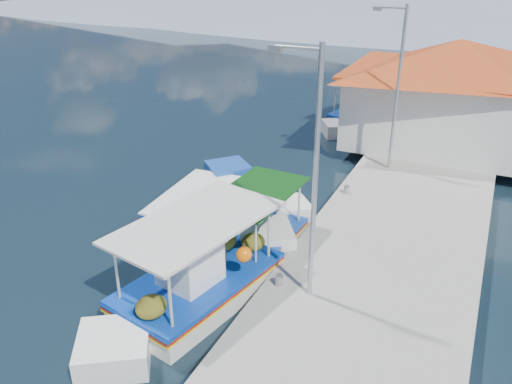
% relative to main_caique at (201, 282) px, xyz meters
% --- Properties ---
extents(ground, '(160.00, 160.00, 0.00)m').
position_rel_main_caique_xyz_m(ground, '(-1.92, -1.30, -0.49)').
color(ground, black).
rests_on(ground, ground).
extents(quay, '(5.00, 44.00, 0.50)m').
position_rel_main_caique_xyz_m(quay, '(3.98, 4.70, -0.24)').
color(quay, gray).
rests_on(quay, ground).
extents(bollards, '(0.20, 17.20, 0.30)m').
position_rel_main_caique_xyz_m(bollards, '(1.88, 3.95, 0.16)').
color(bollards, '#A5A8AD').
rests_on(bollards, quay).
extents(main_caique, '(3.25, 7.57, 2.54)m').
position_rel_main_caique_xyz_m(main_caique, '(0.00, 0.00, 0.00)').
color(main_caique, white).
rests_on(main_caique, ground).
extents(caique_green_canopy, '(2.02, 6.06, 2.27)m').
position_rel_main_caique_xyz_m(caique_green_canopy, '(0.40, 2.60, -0.15)').
color(caique_green_canopy, white).
rests_on(caique_green_canopy, ground).
extents(caique_blue_hull, '(2.31, 6.90, 1.23)m').
position_rel_main_caique_xyz_m(caique_blue_hull, '(-2.43, 3.97, -0.16)').
color(caique_blue_hull, '#19449B').
rests_on(caique_blue_hull, ground).
extents(caique_far, '(3.14, 6.85, 2.47)m').
position_rel_main_caique_xyz_m(caique_far, '(-0.10, 16.57, -0.03)').
color(caique_far, white).
rests_on(caique_far, ground).
extents(harbor_building, '(10.49, 10.49, 4.40)m').
position_rel_main_caique_xyz_m(harbor_building, '(4.27, 13.70, 2.29)').
color(harbor_building, white).
rests_on(harbor_building, quay).
extents(lamp_post_near, '(1.21, 0.14, 6.00)m').
position_rel_main_caique_xyz_m(lamp_post_near, '(2.58, 0.70, 3.36)').
color(lamp_post_near, '#A5A8AD').
rests_on(lamp_post_near, quay).
extents(lamp_post_far, '(1.21, 0.14, 6.00)m').
position_rel_main_caique_xyz_m(lamp_post_far, '(2.58, 9.70, 3.36)').
color(lamp_post_far, '#A5A8AD').
rests_on(lamp_post_far, quay).
extents(mountain_ridge, '(171.40, 96.00, 5.50)m').
position_rel_main_caique_xyz_m(mountain_ridge, '(4.62, 54.70, 1.55)').
color(mountain_ridge, gray).
rests_on(mountain_ridge, ground).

